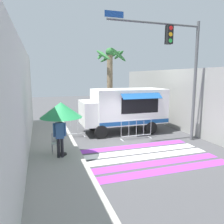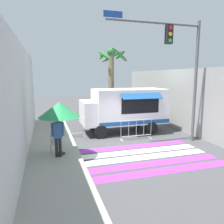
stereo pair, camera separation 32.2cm
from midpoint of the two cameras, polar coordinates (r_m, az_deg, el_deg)
The scene contains 13 objects.
ground_plane at distance 10.95m, azimuth 4.09°, elevation -9.52°, with size 60.00×60.00×0.00m, color #424244.
sidewalk_left at distance 10.19m, azimuth -21.73°, elevation -11.10°, with size 4.40×16.00×0.18m.
building_left_facade at distance 9.67m, azimuth -23.27°, elevation 2.08°, with size 0.25×16.00×4.88m.
concrete_wall_right at distance 15.32m, azimuth 15.94°, elevation 3.19°, with size 0.20×16.00×4.00m.
crosswalk_painted at distance 9.88m, azimuth 6.92°, elevation -11.67°, with size 6.40×3.60×0.01m.
food_truck at distance 13.79m, azimuth 2.10°, elevation 1.26°, with size 5.28×2.74×2.75m.
traffic_signal_pole at distance 12.06m, azimuth 16.54°, elevation 13.22°, with size 5.16×0.29×6.44m.
patio_umbrella at distance 9.40m, azimuth -14.13°, elevation 0.50°, with size 1.75×1.75×2.29m.
folding_chair at distance 10.12m, azimuth -15.17°, elevation -7.23°, with size 0.44×0.44×0.87m.
vendor_person at distance 9.31m, azimuth -14.47°, elevation -5.62°, with size 0.53×0.23×1.74m.
barricade_front at distance 12.46m, azimuth 5.64°, elevation -4.58°, with size 1.86×0.44×1.12m.
barricade_side at distance 12.95m, azimuth -11.55°, elevation -4.22°, with size 1.75×0.44×1.12m.
palm_tree at distance 16.32m, azimuth -1.09°, elevation 9.73°, with size 2.24×2.42×5.58m.
Camera 1 is at (-4.16, -9.52, 3.52)m, focal length 35.00 mm.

